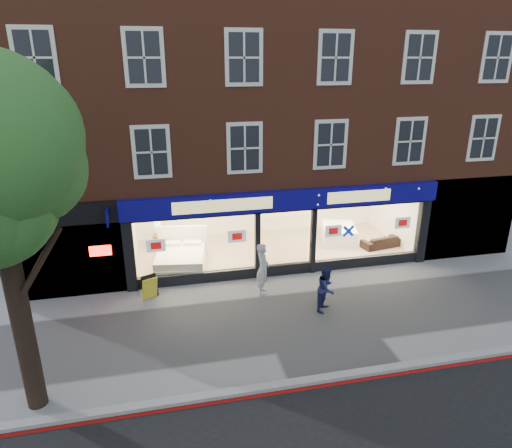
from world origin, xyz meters
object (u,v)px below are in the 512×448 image
object	(u,v)px
display_bed	(181,258)
a_board	(150,287)
mattress_stack	(338,234)
sofa	(381,241)
pedestrian_blue	(326,288)
pedestrian_grey	(263,269)

from	to	relation	value
display_bed	a_board	size ratio (longest dim) A/B	3.14
mattress_stack	display_bed	bearing A→B (deg)	-170.55
mattress_stack	sofa	world-z (taller)	mattress_stack
a_board	pedestrian_blue	size ratio (longest dim) A/B	0.53
pedestrian_blue	a_board	bearing A→B (deg)	109.91
display_bed	a_board	xyz separation A→B (m)	(-1.16, -2.02, -0.06)
display_bed	sofa	distance (m)	8.34
pedestrian_blue	display_bed	bearing A→B (deg)	86.88
display_bed	mattress_stack	world-z (taller)	display_bed
sofa	pedestrian_blue	world-z (taller)	pedestrian_blue
display_bed	mattress_stack	distance (m)	6.93
display_bed	sofa	xyz separation A→B (m)	(8.34, 0.16, -0.12)
a_board	pedestrian_blue	world-z (taller)	pedestrian_blue
sofa	a_board	world-z (taller)	a_board
sofa	pedestrian_blue	distance (m)	5.81
a_board	sofa	bearing A→B (deg)	-10.08
sofa	pedestrian_grey	bearing A→B (deg)	14.77
mattress_stack	pedestrian_blue	bearing A→B (deg)	-116.25
display_bed	pedestrian_blue	distance (m)	5.88
pedestrian_blue	pedestrian_grey	bearing A→B (deg)	88.77
a_board	pedestrian_grey	xyz separation A→B (m)	(3.76, -0.49, 0.51)
mattress_stack	a_board	xyz separation A→B (m)	(-8.00, -3.16, -0.04)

